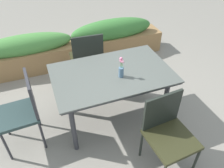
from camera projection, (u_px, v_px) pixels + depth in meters
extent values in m
plane|color=gray|center=(110.00, 118.00, 3.12)|extent=(12.00, 12.00, 0.00)
cube|color=#4C514C|center=(112.00, 73.00, 2.65)|extent=(1.42, 0.90, 0.02)
cube|color=#333338|center=(112.00, 75.00, 2.67)|extent=(1.39, 0.88, 0.02)
cylinder|color=#333338|center=(73.00, 128.00, 2.49)|extent=(0.06, 0.06, 0.75)
cylinder|color=#333338|center=(165.00, 102.00, 2.82)|extent=(0.06, 0.06, 0.75)
cylinder|color=#333338|center=(62.00, 92.00, 2.97)|extent=(0.06, 0.06, 0.75)
cylinder|color=#333338|center=(141.00, 73.00, 3.30)|extent=(0.06, 0.06, 0.75)
cube|color=#2D2D18|center=(171.00, 139.00, 2.30)|extent=(0.50, 0.50, 0.04)
cube|color=black|center=(162.00, 110.00, 2.31)|extent=(0.44, 0.06, 0.43)
cylinder|color=black|center=(196.00, 160.00, 2.36)|extent=(0.03, 0.03, 0.42)
cylinder|color=black|center=(172.00, 132.00, 2.66)|extent=(0.03, 0.03, 0.42)
cylinder|color=black|center=(141.00, 144.00, 2.52)|extent=(0.03, 0.03, 0.42)
cube|color=#253737|center=(18.00, 114.00, 2.52)|extent=(0.46, 0.46, 0.04)
cube|color=#2D2D33|center=(31.00, 94.00, 2.43)|extent=(0.05, 0.41, 0.45)
cylinder|color=#2D2D33|center=(7.00, 147.00, 2.47)|extent=(0.03, 0.03, 0.47)
cylinder|color=#2D2D33|center=(4.00, 122.00, 2.75)|extent=(0.03, 0.03, 0.47)
cylinder|color=#2D2D33|center=(43.00, 135.00, 2.59)|extent=(0.03, 0.03, 0.47)
cylinder|color=#2D2D33|center=(37.00, 113.00, 2.87)|extent=(0.03, 0.03, 0.47)
cube|color=#2A2915|center=(86.00, 58.00, 3.46)|extent=(0.49, 0.49, 0.04)
cube|color=black|center=(88.00, 51.00, 3.14)|extent=(0.44, 0.06, 0.47)
cylinder|color=black|center=(72.00, 66.00, 3.71)|extent=(0.03, 0.03, 0.46)
cylinder|color=black|center=(97.00, 62.00, 3.81)|extent=(0.03, 0.03, 0.46)
cylinder|color=black|center=(77.00, 81.00, 3.40)|extent=(0.03, 0.03, 0.46)
cylinder|color=black|center=(103.00, 76.00, 3.50)|extent=(0.03, 0.03, 0.46)
cylinder|color=slate|center=(121.00, 72.00, 2.55)|extent=(0.06, 0.06, 0.12)
cylinder|color=#47843D|center=(122.00, 66.00, 2.49)|extent=(0.01, 0.01, 0.12)
sphere|color=pink|center=(123.00, 62.00, 2.45)|extent=(0.03, 0.03, 0.03)
cylinder|color=#47843D|center=(121.00, 65.00, 2.49)|extent=(0.01, 0.01, 0.16)
sphere|color=pink|center=(121.00, 59.00, 2.44)|extent=(0.03, 0.03, 0.03)
cylinder|color=#47843D|center=(121.00, 65.00, 2.50)|extent=(0.01, 0.01, 0.13)
sphere|color=pink|center=(121.00, 61.00, 2.46)|extent=(0.04, 0.04, 0.04)
cube|color=olive|center=(73.00, 52.00, 4.10)|extent=(3.44, 0.43, 0.40)
ellipsoid|color=#47843D|center=(25.00, 45.00, 3.70)|extent=(1.55, 0.39, 0.36)
ellipsoid|color=#387233|center=(112.00, 30.00, 4.11)|extent=(1.55, 0.39, 0.40)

